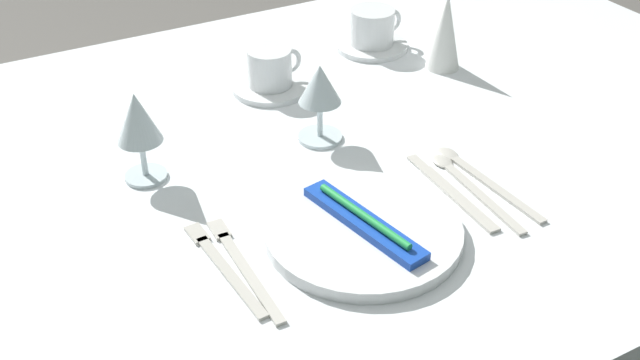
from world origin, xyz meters
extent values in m
cube|color=white|center=(0.00, 0.00, 0.72)|extent=(1.80, 1.10, 0.04)
cube|color=white|center=(0.00, 0.55, 0.61)|extent=(1.80, 0.01, 0.18)
cylinder|color=brown|center=(0.80, 0.45, 0.35)|extent=(0.07, 0.07, 0.70)
cylinder|color=white|center=(-0.03, -0.23, 0.75)|extent=(0.26, 0.26, 0.02)
cube|color=blue|center=(-0.03, -0.23, 0.76)|extent=(0.07, 0.21, 0.01)
cylinder|color=green|center=(-0.03, -0.23, 0.78)|extent=(0.04, 0.17, 0.01)
cube|color=beige|center=(-0.20, -0.23, 0.74)|extent=(0.02, 0.19, 0.00)
cube|color=beige|center=(-0.19, -0.13, 0.74)|extent=(0.02, 0.04, 0.00)
cube|color=beige|center=(-0.22, -0.22, 0.74)|extent=(0.02, 0.18, 0.00)
cube|color=beige|center=(-0.22, -0.12, 0.74)|extent=(0.02, 0.04, 0.00)
cube|color=beige|center=(0.13, -0.22, 0.74)|extent=(0.02, 0.17, 0.00)
cube|color=beige|center=(0.14, -0.13, 0.74)|extent=(0.02, 0.06, 0.00)
cube|color=beige|center=(0.17, -0.24, 0.74)|extent=(0.02, 0.19, 0.00)
ellipsoid|color=beige|center=(0.17, -0.13, 0.74)|extent=(0.03, 0.04, 0.01)
cube|color=beige|center=(0.20, -0.23, 0.74)|extent=(0.02, 0.19, 0.00)
ellipsoid|color=beige|center=(0.19, -0.12, 0.74)|extent=(0.03, 0.04, 0.01)
cylinder|color=white|center=(0.30, 0.27, 0.74)|extent=(0.14, 0.14, 0.01)
cylinder|color=white|center=(0.30, 0.27, 0.78)|extent=(0.09, 0.09, 0.07)
torus|color=white|center=(0.34, 0.27, 0.79)|extent=(0.05, 0.01, 0.05)
cylinder|color=white|center=(0.05, 0.21, 0.74)|extent=(0.14, 0.14, 0.01)
cylinder|color=white|center=(0.05, 0.21, 0.78)|extent=(0.08, 0.08, 0.07)
torus|color=white|center=(0.08, 0.21, 0.79)|extent=(0.05, 0.01, 0.05)
cylinder|color=silver|center=(-0.24, 0.04, 0.74)|extent=(0.06, 0.06, 0.01)
cylinder|color=silver|center=(-0.24, 0.04, 0.78)|extent=(0.01, 0.01, 0.06)
cone|color=silver|center=(-0.24, 0.04, 0.84)|extent=(0.07, 0.07, 0.08)
cylinder|color=silver|center=(0.04, 0.02, 0.74)|extent=(0.07, 0.07, 0.01)
cylinder|color=silver|center=(0.04, 0.02, 0.78)|extent=(0.01, 0.01, 0.06)
cone|color=silver|center=(0.04, 0.02, 0.84)|extent=(0.07, 0.07, 0.06)
cone|color=white|center=(0.37, 0.14, 0.81)|extent=(0.06, 0.06, 0.15)
camera|label=1|loc=(-0.47, -0.91, 1.38)|focal=43.36mm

